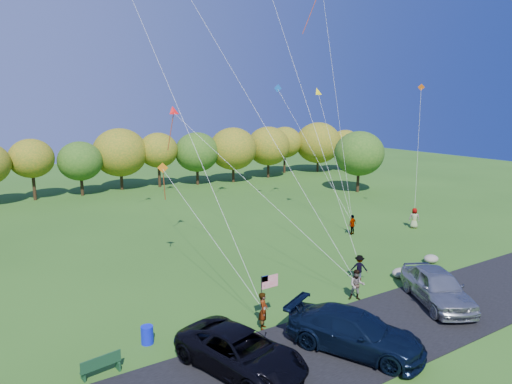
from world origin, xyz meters
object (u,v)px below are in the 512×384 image
Objects in this scene: flyer_b at (357,285)px; flyer_e at (414,218)px; minivan_dark at (241,351)px; trash_barrel at (147,335)px; minivan_silver at (437,287)px; flyer_d at (352,225)px; park_bench at (101,365)px; flyer_c at (359,268)px; minivan_navy at (355,331)px; flyer_a at (263,311)px.

flyer_b is 16.98m from flyer_e.
flyer_e is (14.88, 8.17, 0.01)m from flyer_b.
minivan_dark reaches higher than trash_barrel.
minivan_silver is 3.20× the size of flyer_b.
flyer_b is 13.06m from flyer_d.
park_bench is (-17.07, 2.89, -0.53)m from minivan_silver.
minivan_silver is 3.51× the size of flyer_c.
minivan_dark is at bearing 67.33° from flyer_e.
flyer_a reaches higher than minivan_navy.
minivan_navy reaches higher than flyer_c.
park_bench reaches higher than trash_barrel.
flyer_c is (-1.06, 4.77, -0.22)m from minivan_silver.
flyer_a is at bearing 57.94° from flyer_c.
flyer_a is 1.05× the size of flyer_e.
minivan_silver is 4.89m from flyer_c.
flyer_d reaches higher than minivan_dark.
flyer_b is (6.18, 0.00, -0.06)m from flyer_a.
minivan_silver is (7.19, 1.13, 0.07)m from minivan_navy.
flyer_d is (5.61, 12.29, -0.17)m from minivan_silver.
minivan_dark is 12.00m from flyer_c.
minivan_dark is at bearing -153.87° from minivan_silver.
flyer_b is 1.04× the size of flyer_d.
park_bench is (-9.88, 4.02, -0.46)m from minivan_navy.
minivan_dark is 0.96× the size of minivan_navy.
flyer_c is 10.05m from flyer_d.
park_bench is (-16.02, -1.88, -0.31)m from flyer_c.
trash_barrel is at bearing -148.33° from flyer_b.
flyer_e is at bearing 155.02° from flyer_d.
minivan_silver is 13.51m from flyer_d.
minivan_navy is 3.27× the size of flyer_a.
minivan_dark is at bearing -58.81° from trash_barrel.
minivan_silver reaches higher than trash_barrel.
flyer_c is at bearing 129.68° from minivan_silver.
minivan_dark is 21.48m from flyer_d.
minivan_silver is at bearing -17.43° from minivan_dark.
minivan_silver is 15.31m from trash_barrel.
minivan_silver is at bearing -17.24° from minivan_navy.
minivan_navy is 3.60× the size of flyer_d.
flyer_a reaches higher than flyer_e.
flyer_b reaches higher than trash_barrel.
minivan_navy reaches higher than park_bench.
flyer_e reaches higher than trash_barrel.
minivan_navy reaches higher than trash_barrel.
flyer_c is at bearing -1.28° from park_bench.
minivan_silver is at bearing -17.58° from park_bench.
flyer_e is (21.05, 8.17, -0.04)m from flyer_a.
minivan_dark is at bearing -36.46° from park_bench.
minivan_silver reaches higher than flyer_b.
park_bench is (-13.80, 0.17, -0.39)m from flyer_b.
flyer_b is 1.06× the size of park_bench.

